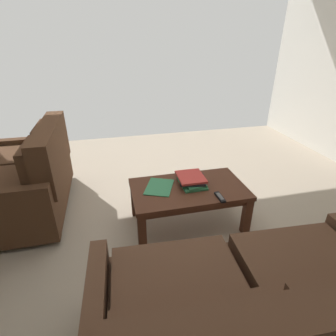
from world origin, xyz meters
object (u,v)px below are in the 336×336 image
at_px(loveseat_near, 30,178).
at_px(book_stack, 192,180).
at_px(sofa_main, 253,314).
at_px(tv_remote, 220,197).
at_px(loose_magazine, 159,187).
at_px(coffee_table, 188,193).

bearing_deg(loveseat_near, book_stack, 160.34).
bearing_deg(sofa_main, tv_remote, -103.11).
bearing_deg(loveseat_near, loose_magazine, 156.30).
xyz_separation_m(sofa_main, loose_magazine, (0.25, -1.30, 0.08)).
bearing_deg(loose_magazine, tv_remote, 170.51).
xyz_separation_m(loveseat_near, loose_magazine, (-1.25, 0.55, 0.03)).
relative_size(book_stack, tv_remote, 2.01).
xyz_separation_m(book_stack, loose_magazine, (0.31, -0.01, -0.04)).
bearing_deg(loveseat_near, sofa_main, 128.97).
bearing_deg(loveseat_near, coffee_table, 157.95).
bearing_deg(book_stack, tv_remote, 119.38).
relative_size(tv_remote, loose_magazine, 0.51).
distance_m(book_stack, loose_magazine, 0.32).
distance_m(sofa_main, book_stack, 1.30).
relative_size(coffee_table, tv_remote, 6.66).
height_order(sofa_main, loveseat_near, loveseat_near).
bearing_deg(book_stack, coffee_table, 51.65).
distance_m(book_stack, tv_remote, 0.34).
height_order(sofa_main, tv_remote, sofa_main).
bearing_deg(tv_remote, sofa_main, 76.89).
relative_size(loveseat_near, book_stack, 4.16).
relative_size(loveseat_near, coffee_table, 1.26).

